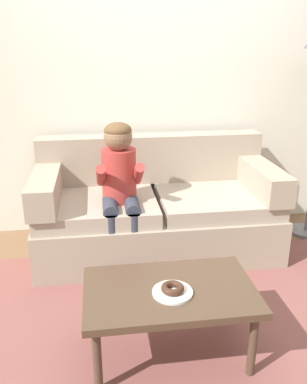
{
  "coord_description": "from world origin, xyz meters",
  "views": [
    {
      "loc": [
        -0.5,
        -2.19,
        1.64
      ],
      "look_at": [
        -0.13,
        0.45,
        0.65
      ],
      "focal_mm": 37.77,
      "sensor_mm": 36.0,
      "label": 1
    }
  ],
  "objects_px": {
    "coffee_table": "(170,296)",
    "donut": "(173,288)",
    "couch": "(156,211)",
    "person_child": "(120,182)"
  },
  "relations": [
    {
      "from": "coffee_table",
      "to": "donut",
      "type": "bearing_deg",
      "value": -83.42
    },
    {
      "from": "couch",
      "to": "donut",
      "type": "bearing_deg",
      "value": -94.53
    },
    {
      "from": "couch",
      "to": "donut",
      "type": "xyz_separation_m",
      "value": [
        -0.1,
        -1.29,
        0.12
      ]
    },
    {
      "from": "coffee_table",
      "to": "person_child",
      "type": "bearing_deg",
      "value": 100.37
    },
    {
      "from": "couch",
      "to": "donut",
      "type": "distance_m",
      "value": 1.3
    },
    {
      "from": "couch",
      "to": "coffee_table",
      "type": "height_order",
      "value": "couch"
    },
    {
      "from": "donut",
      "to": "person_child",
      "type": "bearing_deg",
      "value": 100.21
    },
    {
      "from": "couch",
      "to": "person_child",
      "type": "xyz_separation_m",
      "value": [
        -0.3,
        -0.2,
        0.33
      ]
    },
    {
      "from": "person_child",
      "to": "coffee_table",
      "type": "bearing_deg",
      "value": -79.63
    },
    {
      "from": "coffee_table",
      "to": "couch",
      "type": "bearing_deg",
      "value": 85.06
    }
  ]
}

